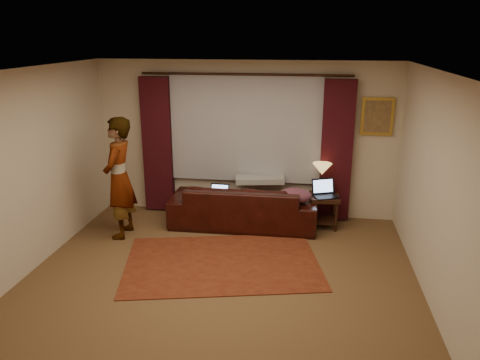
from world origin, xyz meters
The scene contains 20 objects.
floor centered at (0.00, 0.00, -0.01)m, with size 5.00×5.00×0.01m, color brown.
ceiling centered at (0.00, 0.00, 2.60)m, with size 5.00×5.00×0.02m, color silver.
wall_back centered at (0.00, 2.50, 1.30)m, with size 5.00×0.02×2.60m, color beige.
wall_front centered at (0.00, -2.50, 1.30)m, with size 5.00×0.02×2.60m, color beige.
wall_left centered at (-2.50, 0.00, 1.30)m, with size 0.02×5.00×2.60m, color beige.
wall_right centered at (2.50, 0.00, 1.30)m, with size 0.02×5.00×2.60m, color beige.
sheer_curtain centered at (0.00, 2.44, 1.50)m, with size 2.50×0.05×1.80m, color #A3A3AB.
drape_left centered at (-1.50, 2.39, 1.18)m, with size 0.50×0.14×2.30m, color #340B11.
drape_right centered at (1.50, 2.39, 1.18)m, with size 0.50×0.14×2.30m, color #340B11.
curtain_rod centered at (0.00, 2.39, 2.38)m, with size 0.04×0.04×3.40m, color black.
picture_frame centered at (2.10, 2.47, 1.75)m, with size 0.50×0.04×0.60m, color #B08831.
sofa centered at (0.05, 1.94, 0.47)m, with size 2.34×1.01×0.95m, color black.
throw_blanket centered at (0.27, 2.25, 0.95)m, with size 0.80×0.32×0.09m, color #9F9E97.
clothing_pile centered at (0.87, 1.82, 0.58)m, with size 0.52×0.40×0.22m, color brown.
laptop_sofa centered at (-0.34, 1.79, 0.58)m, with size 0.30×0.33×0.22m, color black, non-canonical shape.
area_rug centered at (-0.05, 0.57, 0.01)m, with size 2.61×1.74×0.01m, color maroon.
end_table centered at (1.34, 2.05, 0.27)m, with size 0.46×0.46×0.54m, color black.
tiffany_lamp centered at (1.28, 2.18, 0.78)m, with size 0.31×0.31×0.49m, color olive, non-canonical shape.
laptop_table centered at (1.35, 1.97, 0.67)m, with size 0.37×0.40×0.27m, color black, non-canonical shape.
person centered at (-1.74, 1.26, 0.92)m, with size 0.54×0.54×1.85m, color #9F9E97.
Camera 1 is at (1.04, -5.09, 3.00)m, focal length 35.00 mm.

